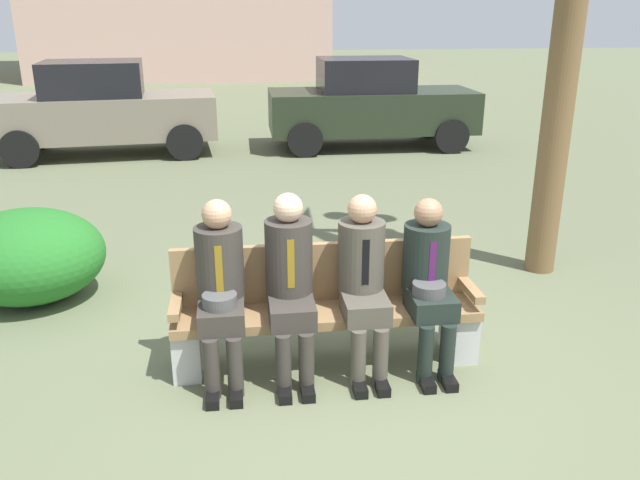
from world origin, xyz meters
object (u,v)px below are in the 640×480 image
Objects in this scene: shrub_near_bench at (28,256)px; parked_car_near at (103,109)px; seated_man_centerright at (363,276)px; seated_man_centerleft at (290,277)px; parked_car_far at (370,104)px; seated_man_rightmost at (429,276)px; park_bench at (326,307)px; seated_man_leftmost at (220,284)px.

parked_car_near is (-0.45, 6.41, 0.41)m from shrub_near_bench.
seated_man_centerright is 0.33× the size of parked_car_near.
seated_man_centerleft is 0.34× the size of parked_car_far.
shrub_near_bench is 0.35× the size of parked_car_far.
seated_man_centerleft is 1.01m from seated_man_rightmost.
parked_car_near reaches higher than seated_man_centerleft.
seated_man_leftmost is (-0.77, -0.13, 0.30)m from park_bench.
seated_man_leftmost is 0.34× the size of parked_car_far.
park_bench is 0.56× the size of parked_car_near.
seated_man_centerleft is 8.42m from parked_car_near.
shrub_near_bench is (-1.77, 1.57, -0.31)m from seated_man_leftmost.
shrub_near_bench is at bearing 150.48° from park_bench.
parked_car_far is at bearing 1.05° from parked_car_near.
seated_man_centerright is 0.49m from seated_man_rightmost.
shrub_near_bench is at bearing -124.63° from parked_car_far.
parked_car_far reaches higher than seated_man_rightmost.
shrub_near_bench is at bearing 150.71° from seated_man_centerright.
seated_man_centerleft is (-0.27, -0.13, 0.31)m from park_bench.
parked_car_near is (-2.22, 7.98, 0.11)m from seated_man_leftmost.
seated_man_leftmost is at bearing -170.12° from park_bench.
parked_car_far is at bearing 74.55° from seated_man_centerleft.
seated_man_centerright is at bearing 0.31° from seated_man_leftmost.
seated_man_rightmost is at bearing -64.98° from parked_car_near.
seated_man_centerright is at bearing -29.29° from shrub_near_bench.
seated_man_rightmost reaches higher than park_bench.
parked_car_far is at bearing 81.43° from seated_man_rightmost.
parked_car_near is at bearing 112.12° from seated_man_centerright.
parked_car_far is at bearing 78.09° from seated_man_centerright.
parked_car_near is (-3.72, 7.98, 0.13)m from seated_man_rightmost.
seated_man_leftmost is 1.04× the size of seated_man_rightmost.
shrub_near_bench is 0.34× the size of parked_car_near.
park_bench is at bearing -29.52° from shrub_near_bench.
parked_car_near is at bearing 94.05° from shrub_near_bench.
seated_man_centerleft is 0.33× the size of parked_car_near.
seated_man_rightmost is (0.48, -0.01, -0.03)m from seated_man_centerright.
parked_car_far is at bearing 71.37° from seated_man_leftmost.
seated_man_leftmost is 0.33× the size of parked_car_near.
parked_car_near reaches higher than park_bench.
seated_man_rightmost is at bearing -10.65° from park_bench.
seated_man_rightmost is 0.32× the size of parked_car_far.
seated_man_leftmost is 2.38m from shrub_near_bench.
seated_man_centerleft is 8.36m from parked_car_far.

